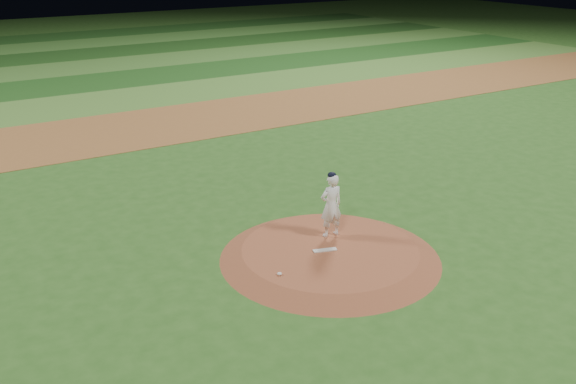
{
  "coord_description": "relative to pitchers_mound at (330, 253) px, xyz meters",
  "views": [
    {
      "loc": [
        -8.37,
        -11.66,
        7.38
      ],
      "look_at": [
        0.0,
        2.0,
        1.1
      ],
      "focal_mm": 40.0,
      "sensor_mm": 36.0,
      "label": 1
    }
  ],
  "objects": [
    {
      "name": "outfield_stripe_0",
      "position": [
        0.0,
        19.5,
        -0.12
      ],
      "size": [
        70.0,
        5.0,
        0.02
      ],
      "primitive_type": "cube",
      "color": "#467A2C",
      "rests_on": "ground"
    },
    {
      "name": "pitching_rubber",
      "position": [
        -0.16,
        -0.01,
        0.14
      ],
      "size": [
        0.61,
        0.32,
        0.03
      ],
      "primitive_type": "cube",
      "rotation": [
        0.0,
        0.0,
        -0.3
      ],
      "color": "silver",
      "rests_on": "pitchers_mound"
    },
    {
      "name": "outfield_stripe_4",
      "position": [
        0.0,
        39.5,
        -0.12
      ],
      "size": [
        70.0,
        5.0,
        0.02
      ],
      "primitive_type": "cube",
      "color": "#376E28",
      "rests_on": "ground"
    },
    {
      "name": "outfield_stripe_1",
      "position": [
        0.0,
        24.5,
        -0.12
      ],
      "size": [
        70.0,
        5.0,
        0.02
      ],
      "primitive_type": "cube",
      "color": "#1B4A18",
      "rests_on": "ground"
    },
    {
      "name": "outfield_stripe_2",
      "position": [
        0.0,
        29.5,
        -0.12
      ],
      "size": [
        70.0,
        5.0,
        0.02
      ],
      "primitive_type": "cube",
      "color": "#3A6E28",
      "rests_on": "ground"
    },
    {
      "name": "pitchers_mound",
      "position": [
        0.0,
        0.0,
        0.0
      ],
      "size": [
        5.5,
        5.5,
        0.25
      ],
      "primitive_type": "cone",
      "color": "brown",
      "rests_on": "ground"
    },
    {
      "name": "infield_dirt_band",
      "position": [
        0.0,
        14.0,
        -0.12
      ],
      "size": [
        70.0,
        6.0,
        0.02
      ],
      "primitive_type": "cube",
      "color": "brown",
      "rests_on": "ground"
    },
    {
      "name": "outfield_stripe_3",
      "position": [
        0.0,
        34.5,
        -0.12
      ],
      "size": [
        70.0,
        5.0,
        0.02
      ],
      "primitive_type": "cube",
      "color": "#194215",
      "rests_on": "ground"
    },
    {
      "name": "ground",
      "position": [
        0.0,
        0.0,
        -0.12
      ],
      "size": [
        120.0,
        120.0,
        0.0
      ],
      "primitive_type": "plane",
      "color": "#2B5B1D",
      "rests_on": "ground"
    },
    {
      "name": "pitcher_on_mound",
      "position": [
        0.45,
        0.63,
        0.98
      ],
      "size": [
        0.64,
        0.44,
        1.75
      ],
      "color": "white",
      "rests_on": "pitchers_mound"
    },
    {
      "name": "rosin_bag",
      "position": [
        -1.76,
        -0.49,
        0.16
      ],
      "size": [
        0.11,
        0.11,
        0.06
      ],
      "primitive_type": "ellipsoid",
      "color": "silver",
      "rests_on": "pitchers_mound"
    },
    {
      "name": "outfield_stripe_5",
      "position": [
        0.0,
        44.5,
        -0.12
      ],
      "size": [
        70.0,
        5.0,
        0.02
      ],
      "primitive_type": "cube",
      "color": "#1A4516",
      "rests_on": "ground"
    }
  ]
}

